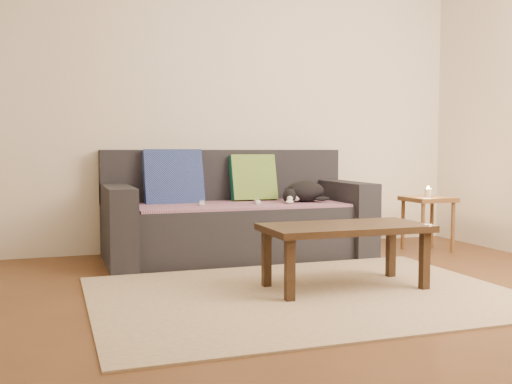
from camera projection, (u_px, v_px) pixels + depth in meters
ground at (316, 302)px, 3.43m from camera, size 4.50×4.50×0.00m
back_wall at (221, 100)px, 5.23m from camera, size 4.50×0.04×2.60m
sofa at (235, 218)px, 4.89m from camera, size 2.10×0.94×0.87m
throw_blanket at (239, 205)px, 4.80m from camera, size 1.66×0.74×0.02m
cushion_navy at (173, 179)px, 4.87m from camera, size 0.48×0.25×0.49m
cushion_green at (253, 178)px, 5.09m from camera, size 0.39×0.20×0.40m
cat at (304, 192)px, 4.93m from camera, size 0.42×0.31×0.17m
wii_remote_a at (202, 203)px, 4.66m from camera, size 0.07×0.15×0.03m
wii_remote_b at (257, 202)px, 4.77m from camera, size 0.07×0.15×0.03m
side_table at (428, 206)px, 5.14m from camera, size 0.37×0.37×0.47m
candle at (428, 193)px, 5.14m from camera, size 0.06×0.06×0.09m
rug at (305, 295)px, 3.57m from camera, size 2.50×1.80×0.01m
coffee_table at (345, 233)px, 3.71m from camera, size 1.02×0.51×0.41m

